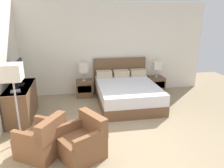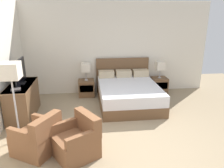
% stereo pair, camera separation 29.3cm
% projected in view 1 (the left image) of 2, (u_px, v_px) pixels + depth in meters
% --- Properties ---
extents(ground_plane, '(10.21, 10.21, 0.00)m').
position_uv_depth(ground_plane, '(134.00, 154.00, 3.98)').
color(ground_plane, '#998466').
extents(wall_back, '(6.34, 0.06, 2.81)m').
position_uv_depth(wall_back, '(106.00, 49.00, 6.77)').
color(wall_back, silver).
rests_on(wall_back, ground).
extents(bed, '(1.67, 2.09, 1.12)m').
position_uv_depth(bed, '(127.00, 92.00, 6.18)').
color(bed, brown).
rests_on(bed, ground).
extents(nightstand_left, '(0.48, 0.45, 0.50)m').
position_uv_depth(nightstand_left, '(84.00, 88.00, 6.70)').
color(nightstand_left, brown).
rests_on(nightstand_left, ground).
extents(nightstand_right, '(0.48, 0.45, 0.50)m').
position_uv_depth(nightstand_right, '(156.00, 84.00, 7.09)').
color(nightstand_right, brown).
rests_on(nightstand_right, ground).
extents(table_lamp_left, '(0.26, 0.26, 0.53)m').
position_uv_depth(table_lamp_left, '(83.00, 68.00, 6.51)').
color(table_lamp_left, '#B7B7BC').
rests_on(table_lamp_left, nightstand_left).
extents(table_lamp_right, '(0.26, 0.26, 0.53)m').
position_uv_depth(table_lamp_right, '(157.00, 65.00, 6.90)').
color(table_lamp_right, '#B7B7BC').
rests_on(table_lamp_right, nightstand_right).
extents(dresser, '(0.54, 1.34, 0.82)m').
position_uv_depth(dresser, '(22.00, 102.00, 5.22)').
color(dresser, brown).
rests_on(dresser, ground).
extents(tv, '(0.18, 0.79, 0.60)m').
position_uv_depth(tv, '(19.00, 73.00, 5.08)').
color(tv, black).
rests_on(tv, dresser).
extents(book_red_cover, '(0.24, 0.23, 0.03)m').
position_uv_depth(book_red_cover, '(15.00, 91.00, 4.71)').
color(book_red_cover, '#383333').
rests_on(book_red_cover, dresser).
extents(armchair_by_window, '(0.94, 0.94, 0.76)m').
position_uv_depth(armchair_by_window, '(42.00, 141.00, 3.88)').
color(armchair_by_window, brown).
rests_on(armchair_by_window, ground).
extents(armchair_companion, '(0.94, 0.94, 0.76)m').
position_uv_depth(armchair_companion, '(83.00, 142.00, 3.84)').
color(armchair_companion, brown).
rests_on(armchair_companion, ground).
extents(floor_lamp, '(0.34, 0.34, 1.59)m').
position_uv_depth(floor_lamp, '(12.00, 77.00, 3.96)').
color(floor_lamp, '#B7B7BC').
rests_on(floor_lamp, ground).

